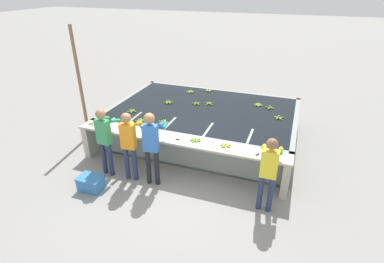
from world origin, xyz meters
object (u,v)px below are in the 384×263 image
banana_bunch_ledge_0 (195,140)px  knife_1 (260,153)px  banana_bunch_floating_7 (270,108)px  worker_3 (269,168)px  banana_bunch_floating_5 (209,103)px  banana_bunch_ledge_1 (225,145)px  banana_bunch_floating_6 (196,103)px  worker_2 (151,142)px  banana_bunch_floating_4 (279,118)px  banana_bunch_floating_1 (164,122)px  support_post_left (80,85)px  banana_bunch_ledge_2 (94,123)px  banana_bunch_floating_3 (258,105)px  crate (91,183)px  worker_1 (129,140)px  banana_bunch_floating_2 (208,91)px  worker_0 (105,136)px  knife_0 (180,140)px  banana_bunch_floating_10 (190,92)px  banana_bunch_floating_0 (168,102)px  banana_bunch_floating_8 (132,111)px

banana_bunch_ledge_0 → knife_1: size_ratio=0.87×
banana_bunch_floating_7 → worker_3: bearing=-83.5°
banana_bunch_floating_5 → banana_bunch_ledge_1: banana_bunch_ledge_1 is taller
banana_bunch_floating_6 → banana_bunch_floating_7: same height
worker_2 → banana_bunch_floating_4: (2.45, 2.60, -0.15)m
banana_bunch_floating_1 → support_post_left: 2.63m
banana_bunch_ledge_2 → banana_bunch_floating_3: bearing=35.9°
banana_bunch_floating_3 → crate: 5.09m
banana_bunch_floating_1 → crate: bearing=-113.4°
banana_bunch_floating_7 → worker_1: bearing=-129.7°
banana_bunch_floating_2 → crate: bearing=-104.6°
worker_0 → banana_bunch_floating_3: size_ratio=6.00×
banana_bunch_floating_2 → banana_bunch_floating_3: size_ratio=1.00×
worker_0 → crate: worker_0 is taller
worker_2 → worker_3: 2.51m
worker_0 → banana_bunch_floating_3: worker_0 is taller
worker_1 → banana_bunch_floating_4: size_ratio=6.12×
banana_bunch_floating_1 → banana_bunch_ledge_0: bearing=-31.1°
support_post_left → banana_bunch_floating_6: bearing=26.1°
banana_bunch_floating_2 → knife_0: 3.52m
banana_bunch_floating_10 → knife_0: 3.32m
worker_1 → banana_bunch_floating_0: worker_1 is taller
worker_2 → banana_bunch_floating_3: bearing=61.8°
banana_bunch_floating_8 → support_post_left: size_ratio=0.09×
banana_bunch_floating_2 → banana_bunch_floating_3: 1.89m
banana_bunch_floating_7 → banana_bunch_ledge_1: size_ratio=1.00×
banana_bunch_floating_0 → crate: bearing=-97.3°
banana_bunch_floating_4 → worker_2: bearing=-133.3°
banana_bunch_floating_0 → banana_bunch_floating_8: 1.19m
knife_0 → banana_bunch_floating_3: bearing=64.2°
banana_bunch_floating_4 → banana_bunch_floating_1: bearing=-155.2°
banana_bunch_floating_10 → banana_bunch_floating_5: bearing=-41.8°
banana_bunch_floating_8 → banana_bunch_floating_10: same height
knife_1 → support_post_left: size_ratio=0.10×
worker_0 → banana_bunch_ledge_1: (2.66, 0.67, -0.09)m
banana_bunch_floating_6 → crate: (-1.24, -3.53, -0.75)m
banana_bunch_floating_2 → banana_bunch_floating_8: bearing=-122.2°
banana_bunch_ledge_0 → banana_bunch_floating_0: bearing=128.2°
banana_bunch_ledge_0 → worker_1: bearing=-153.4°
banana_bunch_floating_8 → banana_bunch_ledge_2: banana_bunch_ledge_2 is taller
banana_bunch_floating_2 → banana_bunch_ledge_1: bearing=-67.1°
banana_bunch_floating_5 → banana_bunch_floating_8: size_ratio=0.96×
crate → banana_bunch_ledge_1: bearing=26.8°
banana_bunch_floating_3 → support_post_left: support_post_left is taller
banana_bunch_floating_0 → banana_bunch_floating_10: size_ratio=1.00×
banana_bunch_floating_5 → banana_bunch_floating_10: bearing=138.2°
support_post_left → banana_bunch_floating_4: bearing=12.7°
worker_2 → worker_3: size_ratio=1.07×
banana_bunch_floating_1 → support_post_left: (-2.54, 0.08, 0.68)m
banana_bunch_floating_3 → worker_2: bearing=-118.2°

